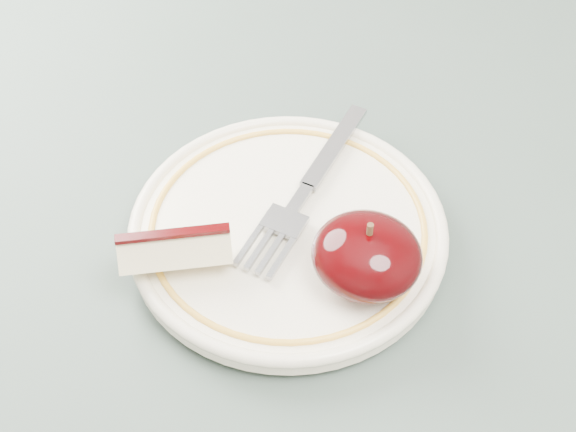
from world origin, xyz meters
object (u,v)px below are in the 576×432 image
(apple_half, at_px, (367,256))
(fork, at_px, (307,188))
(table, at_px, (162,285))
(plate, at_px, (288,230))

(apple_half, bearing_deg, fork, 137.37)
(table, xyz_separation_m, apple_half, (0.16, -0.01, 0.13))
(table, height_order, fork, fork)
(table, relative_size, plate, 4.29)
(plate, xyz_separation_m, apple_half, (0.06, -0.02, 0.03))
(plate, bearing_deg, apple_half, -19.62)
(table, bearing_deg, plate, 5.20)
(apple_half, xyz_separation_m, fork, (-0.06, 0.05, -0.02))
(apple_half, relative_size, fork, 0.40)
(plate, bearing_deg, table, -174.80)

